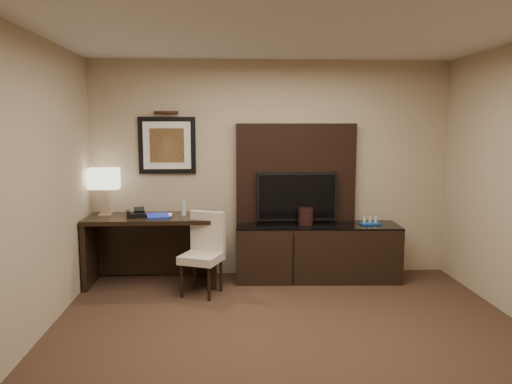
{
  "coord_description": "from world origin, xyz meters",
  "views": [
    {
      "loc": [
        -0.57,
        -3.76,
        1.89
      ],
      "look_at": [
        -0.24,
        1.8,
        1.15
      ],
      "focal_mm": 35.0,
      "sensor_mm": 36.0,
      "label": 1
    }
  ],
  "objects": [
    {
      "name": "desk",
      "position": [
        -1.46,
        2.15,
        0.41
      ],
      "size": [
        1.54,
        0.67,
        0.82
      ],
      "primitive_type": "cube",
      "rotation": [
        0.0,
        0.0,
        -0.01
      ],
      "color": "black",
      "rests_on": "floor"
    },
    {
      "name": "book",
      "position": [
        -1.38,
        2.13,
        0.93
      ],
      "size": [
        0.16,
        0.03,
        0.21
      ],
      "primitive_type": "imported",
      "rotation": [
        0.0,
        0.0,
        0.06
      ],
      "color": "beige",
      "rests_on": "desk"
    },
    {
      "name": "artwork",
      "position": [
        -1.3,
        2.48,
        1.65
      ],
      "size": [
        0.7,
        0.04,
        0.7
      ],
      "primitive_type": "cube",
      "color": "black",
      "rests_on": "wall_back"
    },
    {
      "name": "blue_folder",
      "position": [
        -1.39,
        2.11,
        0.83
      ],
      "size": [
        0.32,
        0.39,
        0.02
      ],
      "primitive_type": "cube",
      "rotation": [
        0.0,
        0.0,
        0.22
      ],
      "color": "#192BA4",
      "rests_on": "desk"
    },
    {
      "name": "minibar_tray",
      "position": [
        1.19,
        2.19,
        0.73
      ],
      "size": [
        0.25,
        0.17,
        0.08
      ],
      "primitive_type": null,
      "rotation": [
        0.0,
        0.0,
        0.13
      ],
      "color": "#17469A",
      "rests_on": "credenza"
    },
    {
      "name": "desk_chair",
      "position": [
        -0.86,
        1.7,
        0.43
      ],
      "size": [
        0.56,
        0.6,
        0.86
      ],
      "primitive_type": null,
      "rotation": [
        0.0,
        0.0,
        -0.39
      ],
      "color": "beige",
      "rests_on": "floor"
    },
    {
      "name": "ceiling",
      "position": [
        0.0,
        0.0,
        2.7
      ],
      "size": [
        4.5,
        5.0,
        0.01
      ],
      "primitive_type": "cube",
      "color": "silver",
      "rests_on": "wall_back"
    },
    {
      "name": "wall_front",
      "position": [
        0.0,
        -2.5,
        1.35
      ],
      "size": [
        4.5,
        0.01,
        2.7
      ],
      "primitive_type": "cube",
      "color": "tan",
      "rests_on": "floor"
    },
    {
      "name": "credenza",
      "position": [
        0.54,
        2.2,
        0.34
      ],
      "size": [
        2.02,
        0.65,
        0.69
      ],
      "primitive_type": "cube",
      "rotation": [
        0.0,
        0.0,
        -0.05
      ],
      "color": "black",
      "rests_on": "floor"
    },
    {
      "name": "floor",
      "position": [
        0.0,
        0.0,
        -0.01
      ],
      "size": [
        4.5,
        5.0,
        0.01
      ],
      "primitive_type": "cube",
      "color": "#362218",
      "rests_on": "ground"
    },
    {
      "name": "tv_wall_panel",
      "position": [
        0.3,
        2.44,
        1.27
      ],
      "size": [
        1.5,
        0.12,
        1.3
      ],
      "primitive_type": "cube",
      "color": "black",
      "rests_on": "wall_back"
    },
    {
      "name": "water_bottle",
      "position": [
        -1.09,
        2.18,
        0.91
      ],
      "size": [
        0.06,
        0.06,
        0.17
      ],
      "primitive_type": "cylinder",
      "rotation": [
        0.0,
        0.0,
        0.13
      ],
      "color": "silver",
      "rests_on": "desk"
    },
    {
      "name": "picture_light",
      "position": [
        -1.3,
        2.44,
        2.05
      ],
      "size": [
        0.04,
        0.04,
        0.3
      ],
      "primitive_type": "cylinder",
      "color": "#3D2413",
      "rests_on": "wall_back"
    },
    {
      "name": "wall_back",
      "position": [
        0.0,
        2.5,
        1.35
      ],
      "size": [
        4.5,
        0.01,
        2.7
      ],
      "primitive_type": "cube",
      "color": "tan",
      "rests_on": "floor"
    },
    {
      "name": "table_lamp",
      "position": [
        -2.03,
        2.25,
        1.11
      ],
      "size": [
        0.4,
        0.3,
        0.58
      ],
      "primitive_type": null,
      "rotation": [
        0.0,
        0.0,
        0.3
      ],
      "color": "tan",
      "rests_on": "desk"
    },
    {
      "name": "tv",
      "position": [
        0.3,
        2.34,
        1.02
      ],
      "size": [
        1.0,
        0.08,
        0.6
      ],
      "primitive_type": "cube",
      "color": "black",
      "rests_on": "tv_wall_panel"
    },
    {
      "name": "ice_bucket",
      "position": [
        0.4,
        2.23,
        0.79
      ],
      "size": [
        0.21,
        0.21,
        0.21
      ],
      "primitive_type": "cylinder",
      "rotation": [
        0.0,
        0.0,
        0.14
      ],
      "color": "black",
      "rests_on": "credenza"
    },
    {
      "name": "desk_phone",
      "position": [
        -1.64,
        2.11,
        0.88
      ],
      "size": [
        0.26,
        0.24,
        0.11
      ],
      "primitive_type": null,
      "rotation": [
        0.0,
        0.0,
        0.25
      ],
      "color": "black",
      "rests_on": "desk"
    }
  ]
}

